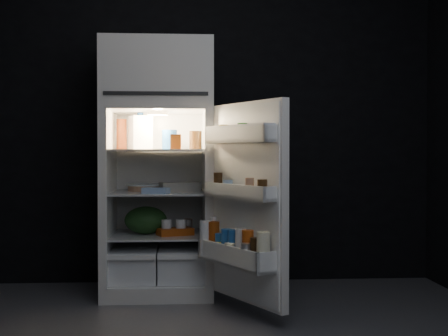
{
  "coord_description": "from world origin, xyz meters",
  "views": [
    {
      "loc": [
        0.05,
        -3.15,
        1.0
      ],
      "look_at": [
        0.33,
        1.0,
        0.9
      ],
      "focal_mm": 50.0,
      "sensor_mm": 36.0,
      "label": 1
    }
  ],
  "objects": [
    {
      "name": "amber_bottle",
      "position": [
        -0.39,
        1.4,
        1.14
      ],
      "size": [
        0.09,
        0.09,
        0.22
      ],
      "primitive_type": "cylinder",
      "rotation": [
        0.0,
        0.0,
        -0.23
      ],
      "color": "#B6491D",
      "rests_on": "refrigerator"
    },
    {
      "name": "small_can_silver",
      "position": [
        0.09,
        1.37,
        0.47
      ],
      "size": [
        0.08,
        0.08,
        0.09
      ],
      "primitive_type": "cylinder",
      "rotation": [
        0.0,
        0.0,
        -0.36
      ],
      "color": "silver",
      "rests_on": "refrigerator"
    },
    {
      "name": "yogurt_tray",
      "position": [
        0.0,
        1.2,
        0.45
      ],
      "size": [
        0.27,
        0.21,
        0.05
      ],
      "primitive_type": "cube",
      "rotation": [
        0.0,
        0.0,
        0.35
      ],
      "color": "#A13E0D",
      "rests_on": "refrigerator"
    },
    {
      "name": "egg_carton",
      "position": [
        0.03,
        1.2,
        0.76
      ],
      "size": [
        0.29,
        0.18,
        0.07
      ],
      "primitive_type": "cube",
      "rotation": [
        0.0,
        0.0,
        0.32
      ],
      "color": "gray",
      "rests_on": "refrigerator"
    },
    {
      "name": "fridge_door",
      "position": [
        0.42,
        0.61,
        0.67
      ],
      "size": [
        0.5,
        0.73,
        1.22
      ],
      "color": "white",
      "rests_on": "ground"
    },
    {
      "name": "refrigerator",
      "position": [
        -0.12,
        1.32,
        0.96
      ],
      "size": [
        0.76,
        0.71,
        1.78
      ],
      "color": "white",
      "rests_on": "ground"
    },
    {
      "name": "milk_jug",
      "position": [
        -0.25,
        1.36,
        1.15
      ],
      "size": [
        0.18,
        0.18,
        0.24
      ],
      "primitive_type": "cube",
      "rotation": [
        0.0,
        0.0,
        0.36
      ],
      "color": "white",
      "rests_on": "refrigerator"
    },
    {
      "name": "produce_bag",
      "position": [
        -0.21,
        1.28,
        0.52
      ],
      "size": [
        0.38,
        0.36,
        0.2
      ],
      "primitive_type": "ellipsoid",
      "rotation": [
        0.0,
        0.0,
        -0.43
      ],
      "color": "#193815",
      "rests_on": "refrigerator"
    },
    {
      "name": "wall_back",
      "position": [
        0.0,
        1.7,
        1.35
      ],
      "size": [
        4.0,
        0.0,
        2.7
      ],
      "primitive_type": "cube",
      "color": "black",
      "rests_on": "ground"
    },
    {
      "name": "wrapped_pkg",
      "position": [
        0.11,
        1.38,
        0.75
      ],
      "size": [
        0.15,
        0.13,
        0.05
      ],
      "primitive_type": "cube",
      "rotation": [
        0.0,
        0.0,
        -0.29
      ],
      "color": "beige",
      "rests_on": "refrigerator"
    },
    {
      "name": "small_carton",
      "position": [
        0.01,
        1.05,
        1.08
      ],
      "size": [
        0.07,
        0.06,
        0.1
      ],
      "primitive_type": "cube",
      "rotation": [
        0.0,
        0.0,
        -0.07
      ],
      "color": "#D85F19",
      "rests_on": "refrigerator"
    },
    {
      "name": "small_can_red",
      "position": [
        0.09,
        1.41,
        0.47
      ],
      "size": [
        0.07,
        0.07,
        0.09
      ],
      "primitive_type": "cylinder",
      "rotation": [
        0.0,
        0.0,
        0.1
      ],
      "color": "#A13E0D",
      "rests_on": "refrigerator"
    },
    {
      "name": "wall_front",
      "position": [
        0.0,
        -1.7,
        1.35
      ],
      "size": [
        4.0,
        0.0,
        2.7
      ],
      "primitive_type": "cube",
      "color": "black",
      "rests_on": "ground"
    },
    {
      "name": "flat_package",
      "position": [
        -0.13,
        1.07,
        0.75
      ],
      "size": [
        0.2,
        0.14,
        0.04
      ],
      "primitive_type": "cube",
      "rotation": [
        0.0,
        0.0,
        -0.34
      ],
      "color": "#809EC5",
      "rests_on": "refrigerator"
    },
    {
      "name": "jam_jar",
      "position": [
        0.14,
        1.25,
        1.09
      ],
      "size": [
        0.1,
        0.1,
        0.13
      ],
      "primitive_type": "cylinder",
      "rotation": [
        0.0,
        0.0,
        0.14
      ],
      "color": "#321E0D",
      "rests_on": "refrigerator"
    },
    {
      "name": "pie",
      "position": [
        -0.2,
        1.36,
        0.75
      ],
      "size": [
        0.31,
        0.31,
        0.04
      ],
      "primitive_type": "cylinder",
      "rotation": [
        0.0,
        0.0,
        0.08
      ],
      "color": "#AB7C5A",
      "rests_on": "refrigerator"
    },
    {
      "name": "mayo_jar",
      "position": [
        -0.04,
        1.33,
        1.1
      ],
      "size": [
        0.12,
        0.12,
        0.14
      ],
      "primitive_type": "cylinder",
      "rotation": [
        0.0,
        0.0,
        -0.08
      ],
      "color": "#1B4C93",
      "rests_on": "refrigerator"
    }
  ]
}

